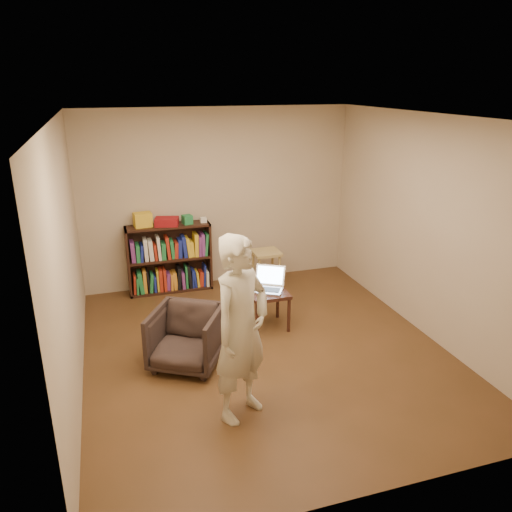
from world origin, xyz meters
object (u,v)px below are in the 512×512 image
object	(u,v)px
armchair	(186,338)
laptop	(268,284)
bookshelf	(170,262)
person	(241,329)
side_table	(268,297)
stool	(266,258)

from	to	relation	value
armchair	laptop	xyz separation A→B (m)	(1.15, 0.67, 0.21)
bookshelf	person	xyz separation A→B (m)	(0.22, -3.11, 0.43)
armchair	side_table	bearing A→B (deg)	57.17
laptop	bookshelf	bearing A→B (deg)	155.44
stool	person	distance (m)	3.04
bookshelf	laptop	size ratio (longest dim) A/B	2.30
bookshelf	armchair	distance (m)	2.13
bookshelf	armchair	world-z (taller)	bookshelf
bookshelf	stool	bearing A→B (deg)	-13.11
bookshelf	laptop	world-z (taller)	bookshelf
laptop	stool	bearing A→B (deg)	103.04
bookshelf	stool	xyz separation A→B (m)	(1.38, -0.32, 0.02)
side_table	person	distance (m)	1.81
side_table	bookshelf	bearing A→B (deg)	123.04
stool	bookshelf	bearing A→B (deg)	166.89
side_table	laptop	xyz separation A→B (m)	(0.03, 0.08, 0.14)
bookshelf	side_table	distance (m)	1.83
bookshelf	side_table	world-z (taller)	bookshelf
side_table	laptop	world-z (taller)	laptop
armchair	person	size ratio (longest dim) A/B	0.41
stool	laptop	distance (m)	1.19
person	side_table	bearing A→B (deg)	29.94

